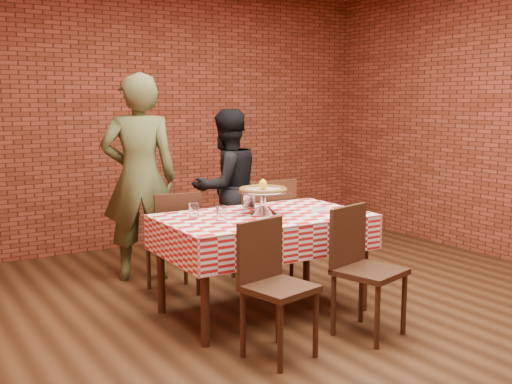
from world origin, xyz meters
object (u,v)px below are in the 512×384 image
Objects in this scene: pizza_stand at (263,202)px; pizza at (263,190)px; water_glass_right at (194,211)px; diner_olive at (139,178)px; chair_near_right at (370,273)px; chair_far_right at (262,230)px; chair_near_left at (279,291)px; water_glass_left at (221,214)px; diner_black at (226,188)px; condiment_caddy at (248,201)px; table at (263,264)px; chair_far_left at (172,242)px.

pizza is (0.00, -0.00, 0.09)m from pizza_stand.
diner_olive is at bearing 87.39° from water_glass_right.
chair_far_right is (0.08, 1.49, 0.02)m from chair_near_right.
chair_near_left is at bearing -80.99° from water_glass_right.
water_glass_left is 0.24m from water_glass_right.
chair_near_right is (0.73, -0.02, 0.01)m from chair_near_left.
diner_black is at bearing 72.53° from chair_near_right.
condiment_caddy reaches higher than chair_near_right.
chair_near_right is (0.34, -0.82, -0.49)m from pizza.
chair_near_left reaches higher than table.
chair_near_left is at bearing 163.04° from chair_near_right.
chair_far_right is (0.40, 0.43, -0.36)m from condiment_caddy.
water_glass_right is 0.08× the size of diner_black.
table is 0.82× the size of diner_olive.
chair_near_right is 2.17m from diner_black.
chair_far_left is at bearing -3.78° from chair_far_right.
table is 13.10× the size of water_glass_left.
water_glass_left reaches higher than table.
diner_olive reaches higher than diner_black.
pizza is at bearing 51.65° from chair_near_left.
chair_far_right reaches higher than table.
table is 1.64× the size of chair_far_right.
chair_far_left is at bearing 99.85° from chair_near_right.
diner_black reaches higher than water_glass_right.
chair_near_left is 1.68m from chair_far_right.
water_glass_left is at bearing 111.92° from diner_olive.
pizza is 1.39m from diner_black.
diner_olive is (-0.09, 2.10, 0.49)m from chair_near_left.
chair_near_right reaches higher than chair_far_left.
water_glass_right is at bearing -147.30° from condiment_caddy.
chair_near_left is 2.29m from diner_black.
water_glass_left is 1.66m from diner_black.
diner_olive is (-0.82, 2.12, 0.48)m from chair_near_right.
chair_far_right reaches higher than water_glass_left.
table is 0.60m from water_glass_left.
water_glass_right is 0.06× the size of diner_olive.
pizza_stand is at bearing 66.10° from diner_black.
pizza_stand is 0.96m from chair_far_left.
pizza is 0.46m from water_glass_left.
water_glass_right is at bearing 165.31° from table.
chair_near_left is 0.73m from chair_near_right.
table is 1.51m from diner_olive.
condiment_caddy is 0.09× the size of diner_black.
chair_near_right reaches higher than table.
condiment_caddy is 1.17m from chair_near_right.
pizza_stand is 0.25× the size of diner_black.
pizza_stand reaches higher than chair_far_right.
pizza is 0.24× the size of diner_black.
pizza_stand is (0.02, 0.04, 0.47)m from table.
chair_near_right is 0.58× the size of diner_black.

